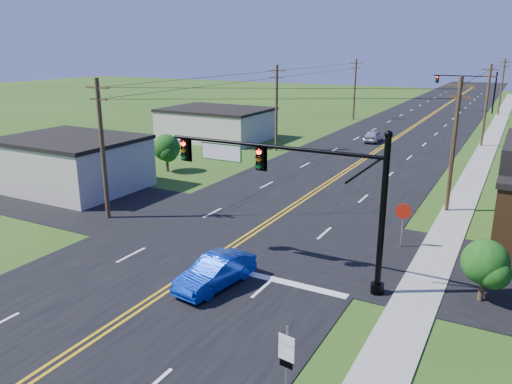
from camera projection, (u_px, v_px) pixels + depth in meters
The scene contains 20 objects.
ground at pixel (105, 328), 19.91m from camera, with size 260.00×260.00×0.00m, color #264C15.
road_main at pixel (397, 136), 62.17m from camera, with size 16.00×220.00×0.04m, color black.
road_cross at pixel (250, 233), 30.05m from camera, with size 70.00×10.00×0.04m, color black.
sidewalk at pixel (481, 160), 48.94m from camera, with size 2.00×160.00×0.08m, color gray.
signal_mast_main at pixel (289, 181), 23.37m from camera, with size 11.30×0.60×7.48m.
signal_mast_far at pixel (467, 85), 84.25m from camera, with size 10.98×0.60×7.48m.
cream_bldg_near at pixel (72, 163), 38.89m from camera, with size 10.20×8.20×4.10m.
cream_bldg_far at pixel (216, 124), 60.15m from camera, with size 12.20×9.20×3.70m.
utility_pole_left_a at pixel (102, 147), 31.36m from camera, with size 1.80×0.28×9.00m.
utility_pole_left_b at pixel (276, 106), 52.49m from camera, with size 1.80×0.28×9.00m.
utility_pole_left_c at pixel (355, 88), 75.31m from camera, with size 1.80×0.28×9.00m.
utility_pole_right_a at pixel (454, 143), 32.73m from camera, with size 1.80×0.28×9.00m.
utility_pole_right_b at pixel (486, 104), 54.71m from camera, with size 1.80×0.28×9.00m.
utility_pole_right_c at pixel (502, 86), 80.07m from camera, with size 1.80×0.28×9.00m.
shrub_corner at pixel (485, 262), 21.52m from camera, with size 2.00×2.00×2.86m.
tree_left at pixel (167, 148), 44.26m from camera, with size 2.40×2.40×3.37m.
blue_car at pixel (215, 273), 23.12m from camera, with size 1.53×4.40×1.45m, color #072CA8.
distant_car at pixel (373, 136), 58.34m from camera, with size 1.63×4.06×1.38m, color #BCBDC2.
route_sign at pixel (286, 354), 15.88m from camera, with size 0.59×0.14×2.39m.
stop_sign at pixel (403, 216), 27.40m from camera, with size 0.92×0.14×2.59m.
Camera 1 is at (13.65, -12.63, 10.82)m, focal length 35.00 mm.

